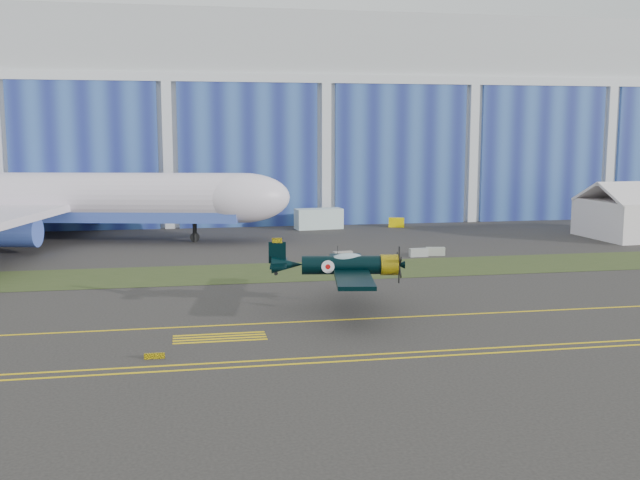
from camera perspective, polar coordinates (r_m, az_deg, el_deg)
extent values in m
plane|color=#34312E|center=(60.47, 9.31, -4.49)|extent=(260.00, 260.00, 0.00)
cube|color=#475128|center=(73.52, 5.64, -2.14)|extent=(260.00, 10.00, 0.02)
cube|color=silver|center=(129.08, -1.46, 9.01)|extent=(220.00, 45.00, 30.00)
cube|color=navy|center=(106.65, 0.47, 6.50)|extent=(220.00, 0.60, 20.00)
cube|color=silver|center=(106.81, 0.48, 12.19)|extent=(220.00, 0.70, 1.20)
cube|color=yellow|center=(55.91, 11.04, -5.56)|extent=(200.00, 0.20, 0.02)
cube|color=yellow|center=(47.51, 15.25, -8.17)|extent=(80.00, 0.20, 0.02)
cube|color=yellow|center=(48.38, 14.73, -7.86)|extent=(80.00, 0.20, 0.02)
cube|color=yellow|center=(45.43, -12.50, -8.62)|extent=(1.20, 0.15, 0.35)
cube|color=silver|center=(102.97, -0.10, 1.63)|extent=(6.68, 3.35, 2.78)
cube|color=#FFDF00|center=(105.63, 5.84, 1.34)|extent=(2.45, 1.90, 1.26)
cube|color=gray|center=(77.91, 1.76, -1.20)|extent=(2.07, 0.91, 0.90)
cube|color=#9B9E9B|center=(80.56, 7.52, -0.95)|extent=(2.02, 0.69, 0.90)
cube|color=#9CA092|center=(81.57, 8.79, -0.87)|extent=(2.07, 0.93, 0.90)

